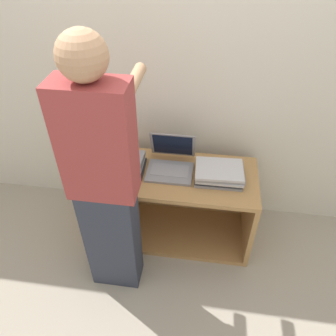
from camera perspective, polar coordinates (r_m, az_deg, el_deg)
name	(u,v)px	position (r m, az deg, el deg)	size (l,w,h in m)	color
ground_plane	(165,257)	(2.73, -0.60, -15.23)	(12.00, 12.00, 0.00)	#9E9384
wall_back	(177,82)	(2.45, 1.60, 14.81)	(8.00, 0.05, 2.40)	beige
cart	(171,198)	(2.70, 0.45, -5.25)	(1.30, 0.56, 0.65)	#A87A47
laptop_open	(171,163)	(2.43, 0.46, 0.88)	(0.34, 0.34, 0.26)	gray
laptop_stack_left	(120,164)	(2.46, -8.30, 0.76)	(0.36, 0.27, 0.09)	#232326
laptop_stack_right	(219,173)	(2.38, 8.92, -0.88)	(0.36, 0.27, 0.09)	gray
person	(104,185)	(1.96, -11.00, -2.87)	(0.40, 0.54, 1.82)	#2D3342
inventory_tag	(118,164)	(2.38, -8.72, 0.71)	(0.06, 0.02, 0.01)	red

